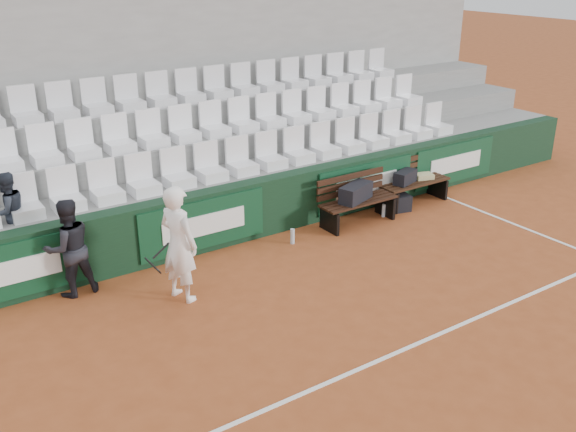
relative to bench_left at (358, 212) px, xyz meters
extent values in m
plane|color=#9D4A23|center=(-2.68, -3.42, -0.23)|extent=(80.00, 80.00, 0.00)
cube|color=white|center=(-2.68, -3.42, -0.22)|extent=(18.00, 0.06, 0.01)
cube|color=black|center=(-2.68, 0.58, 0.28)|extent=(18.00, 0.30, 1.00)
cube|color=#0C381E|center=(-5.88, 0.41, 0.30)|extent=(2.20, 0.04, 0.82)
cube|color=#0C381E|center=(-2.88, 0.41, 0.30)|extent=(2.20, 0.04, 0.82)
cube|color=#0C381E|center=(0.52, 0.41, 0.30)|extent=(2.20, 0.04, 0.82)
cube|color=#0C381E|center=(2.92, 0.41, 0.30)|extent=(2.20, 0.04, 0.82)
cube|color=gray|center=(-2.68, 1.21, 0.28)|extent=(18.00, 0.95, 1.00)
cube|color=gray|center=(-2.68, 2.16, 0.50)|extent=(18.00, 0.95, 1.45)
cube|color=gray|center=(-2.68, 3.11, 0.72)|extent=(18.00, 0.95, 1.90)
cube|color=gray|center=(-2.68, 3.73, 1.98)|extent=(18.00, 0.30, 4.40)
cube|color=white|center=(-2.68, 1.03, 1.09)|extent=(11.90, 0.44, 0.63)
cube|color=white|center=(-2.68, 1.98, 1.54)|extent=(11.90, 0.44, 0.63)
cube|color=silver|center=(-2.68, 2.93, 1.99)|extent=(11.90, 0.44, 0.63)
cube|color=black|center=(0.00, 0.00, 0.00)|extent=(1.50, 0.56, 0.45)
cube|color=#341C0F|center=(1.56, 0.18, 0.00)|extent=(1.50, 0.56, 0.45)
cube|color=black|center=(-0.06, 0.02, 0.38)|extent=(0.76, 0.52, 0.30)
cube|color=black|center=(1.33, 0.22, 0.35)|extent=(0.57, 0.39, 0.24)
cube|color=#C6BF80|center=(1.82, 0.21, 0.27)|extent=(0.41, 0.35, 0.10)
cube|color=black|center=(1.00, 0.06, -0.07)|extent=(0.56, 0.41, 0.31)
cylinder|color=#B0BFC7|center=(-1.47, -0.06, -0.09)|extent=(0.07, 0.07, 0.26)
cylinder|color=silver|center=(0.60, -0.02, -0.10)|extent=(0.07, 0.07, 0.24)
imported|color=white|center=(-3.81, -0.69, 0.62)|extent=(0.59, 0.72, 1.69)
torus|color=black|center=(-4.21, -0.69, 0.40)|extent=(0.19, 0.30, 0.26)
cylinder|color=black|center=(-4.07, -0.69, 0.58)|extent=(0.26, 0.03, 0.20)
imported|color=black|center=(-5.04, 0.29, 0.50)|extent=(0.73, 0.59, 1.44)
imported|color=#202630|center=(-5.61, 1.08, 1.36)|extent=(0.69, 0.63, 1.17)
camera|label=1|loc=(-7.03, -8.17, 4.33)|focal=40.00mm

